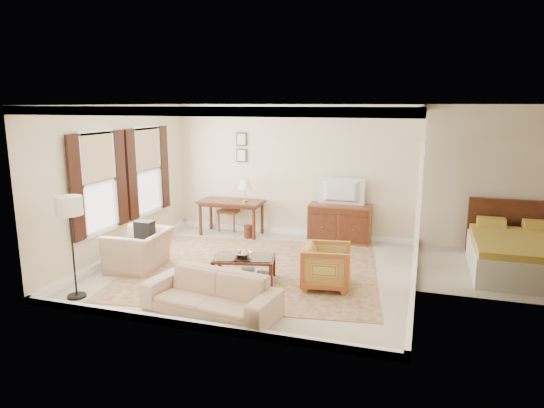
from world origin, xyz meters
The scene contains 21 objects.
room_shell centered at (0.00, 0.00, 2.47)m, with size 5.51×5.01×2.91m.
annex_bedroom centered at (4.49, 1.15, 0.34)m, with size 3.00×2.70×2.90m.
window_front centered at (-2.70, -0.70, 1.55)m, with size 0.12×1.56×1.80m, color #CCB284, non-canonical shape.
window_rear centered at (-2.70, 0.90, 1.55)m, with size 0.12×1.56×1.80m, color #CCB284, non-canonical shape.
doorway centered at (2.71, 1.50, 1.08)m, with size 0.10×1.12×2.25m, color white, non-canonical shape.
rug centered at (-0.07, -0.03, 0.01)m, with size 4.37×3.75×0.01m, color #59251D.
writing_desk centered at (-1.31, 2.04, 0.67)m, with size 1.43×0.72×0.78m.
desk_chair centered at (-1.50, 2.39, 0.53)m, with size 0.45×0.45×1.05m, color brown, non-canonical shape.
desk_lamp centered at (-0.98, 2.04, 1.03)m, with size 0.32×0.32×0.50m, color silver, non-canonical shape.
framed_prints centered at (-1.21, 2.47, 1.94)m, with size 0.25×0.04×0.68m, color #4C2315, non-canonical shape.
sideboard centered at (1.11, 2.22, 0.40)m, with size 1.31×0.51×0.81m, color brown.
tv centered at (1.11, 2.20, 1.28)m, with size 0.94×0.54×0.12m, color black.
coffee_table centered at (-0.01, -0.59, 0.32)m, with size 1.11×0.79×0.43m.
fruit_bowl centered at (-0.04, -0.60, 0.48)m, with size 0.42×0.42×0.10m, color silver.
book_a centered at (-0.09, -0.49, 0.17)m, with size 0.28×0.04×0.38m, color brown.
book_b centered at (0.22, -0.63, 0.16)m, with size 0.28×0.03×0.38m, color brown.
striped_armchair centered at (1.36, -0.46, 0.39)m, with size 0.76×0.71×0.78m, color #994121.
club_armchair centered at (-2.02, -0.58, 0.47)m, with size 1.07×0.69×0.93m, color tan.
backpack centered at (-1.91, -0.54, 0.71)m, with size 0.32×0.22×0.40m, color black.
sofa centered at (0.00, -1.93, 0.38)m, with size 1.97×0.57×0.77m, color tan.
floor_lamp centered at (-2.21, -2.04, 1.33)m, with size 0.39×0.39×1.58m.
Camera 1 is at (2.77, -7.79, 2.94)m, focal length 32.00 mm.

